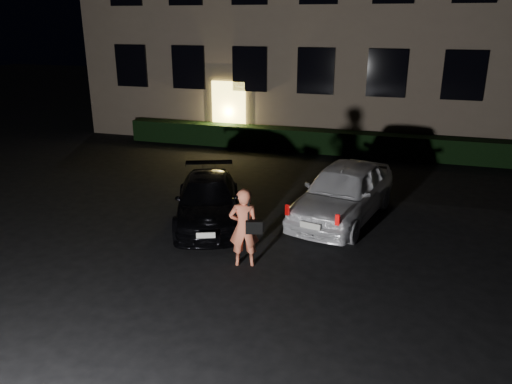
% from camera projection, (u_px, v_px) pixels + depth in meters
% --- Properties ---
extents(ground, '(80.00, 80.00, 0.00)m').
position_uv_depth(ground, '(209.00, 280.00, 9.81)').
color(ground, black).
rests_on(ground, ground).
extents(hedge, '(15.00, 0.70, 0.85)m').
position_uv_depth(hedge, '(311.00, 141.00, 19.16)').
color(hedge, black).
rests_on(hedge, ground).
extents(sedan, '(2.81, 4.14, 1.11)m').
position_uv_depth(sedan, '(208.00, 200.00, 12.48)').
color(sedan, black).
rests_on(sedan, ground).
extents(hatch, '(2.58, 4.48, 1.43)m').
position_uv_depth(hatch, '(343.00, 192.00, 12.62)').
color(hatch, white).
rests_on(hatch, ground).
extents(man, '(0.77, 0.56, 1.67)m').
position_uv_depth(man, '(244.00, 227.00, 10.14)').
color(man, '#DE6D4C').
rests_on(man, ground).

